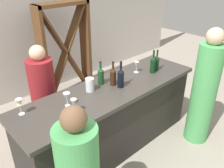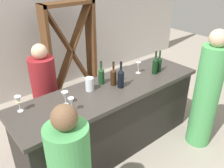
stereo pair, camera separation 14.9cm
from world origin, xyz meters
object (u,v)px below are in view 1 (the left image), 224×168
Objects in this scene: wine_glass_near_left at (74,103)px; wine_glass_near_right at (137,65)px; wine_bottle_second_left_amber_brown at (113,76)px; wine_glass_far_left at (20,104)px; wine_rack at (66,52)px; wine_bottle_center_near_black at (121,78)px; wine_bottle_rightmost_dark_green at (157,63)px; wine_bottle_leftmost_olive_green at (101,76)px; person_right_guest at (44,100)px; wine_bottle_second_right_dark_green at (153,64)px; water_pitcher at (90,85)px; wine_glass_near_center at (67,97)px; person_center_guest at (204,92)px.

wine_glass_near_left is 1.24m from wine_glass_near_right.
wine_bottle_second_left_amber_brown reaches higher than wine_glass_far_left.
wine_rack is 1.75m from wine_bottle_center_near_black.
wine_bottle_rightmost_dark_green is 1.74× the size of wine_glass_far_left.
wine_bottle_leftmost_olive_green is 0.21× the size of person_right_guest.
wine_bottle_leftmost_olive_green is 0.97× the size of wine_bottle_second_left_amber_brown.
wine_rack is at bearing 100.73° from wine_bottle_second_right_dark_green.
wine_rack is 5.70× the size of wine_bottle_leftmost_olive_green.
wine_bottle_rightmost_dark_green reaches higher than wine_glass_far_left.
water_pitcher is at bearing -112.92° from wine_rack.
wine_bottle_second_right_dark_green is at bearing -44.47° from wine_glass_near_right.
wine_rack is at bearing 57.54° from wine_glass_near_center.
wine_glass_near_center is at bearing 56.24° from person_center_guest.
wine_glass_near_center is 0.47m from wine_glass_far_left.
wine_rack is 1.32m from person_right_guest.
person_center_guest is at bearing -71.83° from wine_bottle_rightmost_dark_green.
wine_bottle_leftmost_olive_green reaches higher than wine_glass_far_left.
wine_bottle_center_near_black is 0.72m from wine_bottle_rightmost_dark_green.
wine_bottle_second_left_amber_brown is (0.10, -0.12, 0.00)m from wine_bottle_leftmost_olive_green.
person_center_guest reaches higher than wine_bottle_rightmost_dark_green.
wine_glass_far_left is (-1.63, 0.12, 0.01)m from wine_glass_near_right.
person_center_guest reaches higher than wine_glass_near_right.
wine_glass_near_right is (0.50, 0.05, -0.01)m from wine_bottle_second_left_amber_brown.
wine_glass_near_left is at bearing -153.79° from wine_bottle_leftmost_olive_green.
wine_rack is at bearing 95.97° from wine_glass_near_right.
wine_bottle_second_left_amber_brown is 0.67m from wine_bottle_second_right_dark_green.
person_center_guest is (1.66, -0.74, -0.28)m from wine_glass_near_center.
wine_glass_far_left is at bearing 177.43° from wine_bottle_leftmost_olive_green.
wine_glass_far_left is (-1.79, 0.28, 0.00)m from wine_bottle_second_right_dark_green.
person_center_guest is (2.09, -0.93, -0.29)m from wine_glass_far_left.
wine_glass_near_right is at bearing 74.13° from person_right_guest.
wine_bottle_second_left_amber_brown is at bearing -13.26° from water_pitcher.
wine_bottle_center_near_black is 1.12m from person_right_guest.
wine_bottle_center_near_black is 0.24× the size of person_right_guest.
water_pitcher is at bearing 169.33° from wine_bottle_second_right_dark_green.
wine_bottle_second_left_amber_brown is at bearing 14.26° from wine_glass_near_left.
wine_bottle_rightmost_dark_green is at bearing 3.94° from wine_bottle_second_right_dark_green.
wine_bottle_second_left_amber_brown is 0.96× the size of wine_bottle_second_right_dark_green.
wine_bottle_rightmost_dark_green is at bearing -7.83° from wine_bottle_second_left_amber_brown.
wine_bottle_second_right_dark_green is 1.05× the size of wine_bottle_rightmost_dark_green.
wine_bottle_rightmost_dark_green reaches higher than water_pitcher.
wine_bottle_leftmost_olive_green is at bearing 164.97° from wine_bottle_rightmost_dark_green.
wine_bottle_rightmost_dark_green is at bearing 0.39° from wine_bottle_center_near_black.
wine_bottle_second_left_amber_brown is 2.00× the size of wine_glass_near_center.
wine_glass_far_left is (-1.03, 0.05, 0.01)m from wine_bottle_leftmost_olive_green.
wine_glass_near_left is 1.05× the size of wine_glass_near_center.
person_center_guest is (0.63, -2.36, -0.10)m from wine_rack.
wine_glass_far_left is (-1.88, 0.27, 0.01)m from wine_bottle_rightmost_dark_green.
person_center_guest reaches higher than wine_bottle_second_right_dark_green.
wine_glass_far_left reaches higher than wine_glass_near_right.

